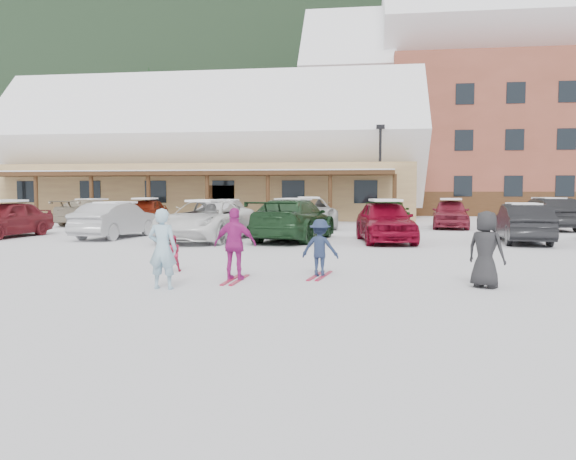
# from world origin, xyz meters

# --- Properties ---
(ground) EXTENTS (160.00, 160.00, 0.00)m
(ground) POSITION_xyz_m (0.00, 0.00, 0.00)
(ground) COLOR silver
(ground) RESTS_ON ground
(forested_hillside) EXTENTS (300.00, 70.00, 38.00)m
(forested_hillside) POSITION_xyz_m (0.00, 85.00, 19.00)
(forested_hillside) COLOR black
(forested_hillside) RESTS_ON ground
(day_lodge) EXTENTS (29.12, 12.50, 10.38)m
(day_lodge) POSITION_xyz_m (-9.00, 27.96, 3.94)
(day_lodge) COLOR tan
(day_lodge) RESTS_ON ground
(alpine_hotel) EXTENTS (31.48, 14.01, 21.48)m
(alpine_hotel) POSITION_xyz_m (14.27, 38.00, 8.63)
(alpine_hotel) COLOR brown
(alpine_hotel) RESTS_ON ground
(lamp_post) EXTENTS (0.50, 0.25, 5.80)m
(lamp_post) POSITION_xyz_m (2.84, 23.13, 3.30)
(lamp_post) COLOR black
(lamp_post) RESTS_ON ground
(conifer_0) EXTENTS (4.40, 4.40, 10.20)m
(conifer_0) POSITION_xyz_m (-26.00, 30.00, 5.69)
(conifer_0) COLOR black
(conifer_0) RESTS_ON ground
(conifer_2) EXTENTS (5.28, 5.28, 12.24)m
(conifer_2) POSITION_xyz_m (-30.00, 42.00, 6.83)
(conifer_2) COLOR black
(conifer_2) RESTS_ON ground
(conifer_3) EXTENTS (3.96, 3.96, 9.18)m
(conifer_3) POSITION_xyz_m (6.00, 44.00, 5.12)
(conifer_3) COLOR black
(conifer_3) RESTS_ON ground
(adult_skier) EXTENTS (0.57, 0.38, 1.53)m
(adult_skier) POSITION_xyz_m (-1.81, -1.05, 0.77)
(adult_skier) COLOR #96BED4
(adult_skier) RESTS_ON ground
(toddler_red) EXTENTS (0.51, 0.47, 0.84)m
(toddler_red) POSITION_xyz_m (-2.41, 1.18, 0.42)
(toddler_red) COLOR #BF2248
(toddler_red) RESTS_ON ground
(child_navy) EXTENTS (0.87, 0.58, 1.25)m
(child_navy) POSITION_xyz_m (1.01, 0.92, 0.62)
(child_navy) COLOR #1B2844
(child_navy) RESTS_ON ground
(skis_child_navy) EXTENTS (0.41, 1.41, 0.03)m
(skis_child_navy) POSITION_xyz_m (1.01, 0.92, 0.01)
(skis_child_navy) COLOR maroon
(skis_child_navy) RESTS_ON ground
(child_magenta) EXTENTS (0.90, 0.40, 1.51)m
(child_magenta) POSITION_xyz_m (-0.68, 0.13, 0.76)
(child_magenta) COLOR #A9217E
(child_magenta) RESTS_ON ground
(skis_child_magenta) EXTENTS (0.25, 1.41, 0.03)m
(skis_child_magenta) POSITION_xyz_m (-0.68, 0.13, 0.01)
(skis_child_magenta) COLOR maroon
(skis_child_magenta) RESTS_ON ground
(bystander_dark) EXTENTS (0.86, 0.81, 1.48)m
(bystander_dark) POSITION_xyz_m (4.27, -0.07, 0.74)
(bystander_dark) COLOR black
(bystander_dark) RESTS_ON ground
(parked_car_0) EXTENTS (2.09, 4.45, 1.47)m
(parked_car_0) POSITION_xyz_m (-12.27, 9.46, 0.74)
(parked_car_0) COLOR maroon
(parked_car_0) RESTS_ON ground
(parked_car_1) EXTENTS (2.06, 4.42, 1.40)m
(parked_car_1) POSITION_xyz_m (-7.77, 9.82, 0.70)
(parked_car_1) COLOR #A8A9AC
(parked_car_1) RESTS_ON ground
(parked_car_2) EXTENTS (3.10, 5.66, 1.50)m
(parked_car_2) POSITION_xyz_m (-3.89, 9.09, 0.75)
(parked_car_2) COLOR white
(parked_car_2) RESTS_ON ground
(parked_car_3) EXTENTS (3.05, 5.65, 1.55)m
(parked_car_3) POSITION_xyz_m (-0.68, 9.66, 0.78)
(parked_car_3) COLOR #1B3B1F
(parked_car_3) RESTS_ON ground
(parked_car_4) EXTENTS (2.36, 4.69, 1.53)m
(parked_car_4) POSITION_xyz_m (2.69, 9.44, 0.77)
(parked_car_4) COLOR maroon
(parked_car_4) RESTS_ON ground
(parked_car_5) EXTENTS (1.86, 4.35, 1.40)m
(parked_car_5) POSITION_xyz_m (7.56, 9.79, 0.70)
(parked_car_5) COLOR black
(parked_car_5) RESTS_ON ground
(parked_car_7) EXTENTS (2.64, 5.08, 1.41)m
(parked_car_7) POSITION_xyz_m (-12.75, 17.60, 0.70)
(parked_car_7) COLOR tan
(parked_car_7) RESTS_ON ground
(parked_car_8) EXTENTS (2.17, 4.45, 1.46)m
(parked_car_8) POSITION_xyz_m (-9.62, 17.34, 0.73)
(parked_car_8) COLOR maroon
(parked_car_8) RESTS_ON ground
(parked_car_9) EXTENTS (1.89, 4.32, 1.38)m
(parked_car_9) POSITION_xyz_m (-5.32, 17.68, 0.69)
(parked_car_9) COLOR #AAAAAF
(parked_car_9) RESTS_ON ground
(parked_car_10) EXTENTS (3.41, 5.84, 1.53)m
(parked_car_10) POSITION_xyz_m (-0.83, 16.76, 0.76)
(parked_car_10) COLOR #BCBCBC
(parked_car_10) RESTS_ON ground
(parked_car_11) EXTENTS (2.54, 5.02, 1.40)m
(parked_car_11) POSITION_xyz_m (3.12, 16.92, 0.70)
(parked_car_11) COLOR #1A3E17
(parked_car_11) RESTS_ON ground
(parked_car_12) EXTENTS (2.22, 4.46, 1.46)m
(parked_car_12) POSITION_xyz_m (6.19, 17.60, 0.73)
(parked_car_12) COLOR maroon
(parked_car_12) RESTS_ON ground
(parked_car_13) EXTENTS (2.16, 4.76, 1.51)m
(parked_car_13) POSITION_xyz_m (10.62, 16.96, 0.76)
(parked_car_13) COLOR black
(parked_car_13) RESTS_ON ground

